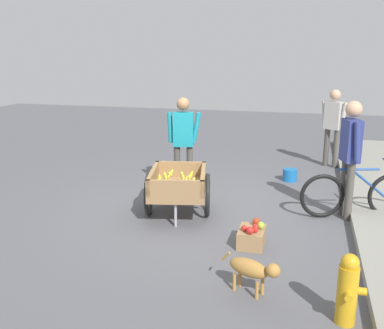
{
  "coord_description": "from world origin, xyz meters",
  "views": [
    {
      "loc": [
        6.18,
        1.53,
        2.36
      ],
      "look_at": [
        0.1,
        -0.11,
        0.75
      ],
      "focal_mm": 41.0,
      "sensor_mm": 36.0,
      "label": 1
    }
  ],
  "objects_px": {
    "vendor_person": "(183,136)",
    "bicycle": "(356,194)",
    "fruit_cart": "(178,187)",
    "cyclist_person": "(350,149)",
    "fire_hydrant": "(348,289)",
    "apple_crate": "(252,236)",
    "dog": "(252,269)",
    "bystander_person": "(333,121)",
    "plastic_bucket": "(290,175)"
  },
  "relations": [
    {
      "from": "fruit_cart",
      "to": "vendor_person",
      "type": "distance_m",
      "value": 1.28
    },
    {
      "from": "plastic_bucket",
      "to": "apple_crate",
      "type": "height_order",
      "value": "apple_crate"
    },
    {
      "from": "vendor_person",
      "to": "apple_crate",
      "type": "xyz_separation_m",
      "value": [
        1.92,
        1.45,
        -0.86
      ]
    },
    {
      "from": "apple_crate",
      "to": "fire_hydrant",
      "type": "bearing_deg",
      "value": 35.98
    },
    {
      "from": "cyclist_person",
      "to": "apple_crate",
      "type": "distance_m",
      "value": 2.01
    },
    {
      "from": "dog",
      "to": "fire_hydrant",
      "type": "relative_size",
      "value": 0.94
    },
    {
      "from": "fire_hydrant",
      "to": "apple_crate",
      "type": "bearing_deg",
      "value": -144.02
    },
    {
      "from": "bicycle",
      "to": "bystander_person",
      "type": "xyz_separation_m",
      "value": [
        -3.01,
        -0.25,
        0.63
      ]
    },
    {
      "from": "cyclist_person",
      "to": "vendor_person",
      "type": "bearing_deg",
      "value": -102.38
    },
    {
      "from": "fire_hydrant",
      "to": "apple_crate",
      "type": "relative_size",
      "value": 1.52
    },
    {
      "from": "cyclist_person",
      "to": "apple_crate",
      "type": "xyz_separation_m",
      "value": [
        1.34,
        -1.19,
        -0.91
      ]
    },
    {
      "from": "fruit_cart",
      "to": "apple_crate",
      "type": "xyz_separation_m",
      "value": [
        0.79,
        1.21,
        -0.31
      ]
    },
    {
      "from": "cyclist_person",
      "to": "apple_crate",
      "type": "relative_size",
      "value": 3.9
    },
    {
      "from": "vendor_person",
      "to": "bicycle",
      "type": "relative_size",
      "value": 1.02
    },
    {
      "from": "apple_crate",
      "to": "bystander_person",
      "type": "bearing_deg",
      "value": 166.15
    },
    {
      "from": "plastic_bucket",
      "to": "fruit_cart",
      "type": "bearing_deg",
      "value": -33.83
    },
    {
      "from": "fruit_cart",
      "to": "fire_hydrant",
      "type": "bearing_deg",
      "value": 45.33
    },
    {
      "from": "fire_hydrant",
      "to": "apple_crate",
      "type": "height_order",
      "value": "fire_hydrant"
    },
    {
      "from": "dog",
      "to": "apple_crate",
      "type": "relative_size",
      "value": 1.43
    },
    {
      "from": "fire_hydrant",
      "to": "vendor_person",
      "type": "bearing_deg",
      "value": -143.38
    },
    {
      "from": "apple_crate",
      "to": "plastic_bucket",
      "type": "bearing_deg",
      "value": 174.17
    },
    {
      "from": "bicycle",
      "to": "dog",
      "type": "relative_size",
      "value": 2.56
    },
    {
      "from": "vendor_person",
      "to": "dog",
      "type": "relative_size",
      "value": 2.61
    },
    {
      "from": "bicycle",
      "to": "plastic_bucket",
      "type": "relative_size",
      "value": 6.08
    },
    {
      "from": "cyclist_person",
      "to": "fire_hydrant",
      "type": "distance_m",
      "value": 2.85
    },
    {
      "from": "dog",
      "to": "fire_hydrant",
      "type": "distance_m",
      "value": 0.92
    },
    {
      "from": "fruit_cart",
      "to": "plastic_bucket",
      "type": "xyz_separation_m",
      "value": [
        -2.27,
        1.52,
        -0.32
      ]
    },
    {
      "from": "fruit_cart",
      "to": "bystander_person",
      "type": "height_order",
      "value": "bystander_person"
    },
    {
      "from": "dog",
      "to": "bystander_person",
      "type": "xyz_separation_m",
      "value": [
        -5.54,
        0.93,
        0.71
      ]
    },
    {
      "from": "fruit_cart",
      "to": "fire_hydrant",
      "type": "distance_m",
      "value": 3.14
    },
    {
      "from": "vendor_person",
      "to": "bicycle",
      "type": "height_order",
      "value": "vendor_person"
    },
    {
      "from": "bicycle",
      "to": "dog",
      "type": "height_order",
      "value": "bicycle"
    },
    {
      "from": "fruit_cart",
      "to": "apple_crate",
      "type": "bearing_deg",
      "value": 56.66
    },
    {
      "from": "cyclist_person",
      "to": "plastic_bucket",
      "type": "height_order",
      "value": "cyclist_person"
    },
    {
      "from": "fruit_cart",
      "to": "vendor_person",
      "type": "relative_size",
      "value": 1.08
    },
    {
      "from": "bystander_person",
      "to": "plastic_bucket",
      "type": "bearing_deg",
      "value": -30.05
    },
    {
      "from": "vendor_person",
      "to": "dog",
      "type": "bearing_deg",
      "value": 27.63
    },
    {
      "from": "fire_hydrant",
      "to": "plastic_bucket",
      "type": "xyz_separation_m",
      "value": [
        -4.48,
        -0.71,
        -0.22
      ]
    },
    {
      "from": "bicycle",
      "to": "cyclist_person",
      "type": "distance_m",
      "value": 0.7
    },
    {
      "from": "bicycle",
      "to": "dog",
      "type": "xyz_separation_m",
      "value": [
        2.52,
        -1.19,
        -0.08
      ]
    },
    {
      "from": "plastic_bucket",
      "to": "cyclist_person",
      "type": "bearing_deg",
      "value": 26.99
    },
    {
      "from": "bicycle",
      "to": "bystander_person",
      "type": "height_order",
      "value": "bystander_person"
    },
    {
      "from": "dog",
      "to": "plastic_bucket",
      "type": "xyz_separation_m",
      "value": [
        -4.2,
        0.16,
        -0.15
      ]
    },
    {
      "from": "cyclist_person",
      "to": "fire_hydrant",
      "type": "height_order",
      "value": "cyclist_person"
    },
    {
      "from": "fruit_cart",
      "to": "dog",
      "type": "distance_m",
      "value": 2.37
    },
    {
      "from": "fruit_cart",
      "to": "dog",
      "type": "relative_size",
      "value": 2.82
    },
    {
      "from": "plastic_bucket",
      "to": "vendor_person",
      "type": "bearing_deg",
      "value": -57.04
    },
    {
      "from": "apple_crate",
      "to": "bystander_person",
      "type": "height_order",
      "value": "bystander_person"
    },
    {
      "from": "fruit_cart",
      "to": "cyclist_person",
      "type": "distance_m",
      "value": 2.53
    },
    {
      "from": "vendor_person",
      "to": "bicycle",
      "type": "xyz_separation_m",
      "value": [
        0.54,
        2.79,
        -0.63
      ]
    }
  ]
}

